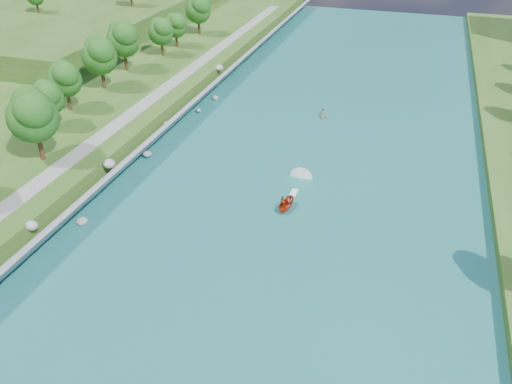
% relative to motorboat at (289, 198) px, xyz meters
% --- Properties ---
extents(ground, '(260.00, 260.00, 0.00)m').
position_rel_motorboat_xyz_m(ground, '(-0.40, -14.72, -0.72)').
color(ground, '#2D5119').
rests_on(ground, ground).
extents(river_water, '(55.00, 240.00, 0.10)m').
position_rel_motorboat_xyz_m(river_water, '(-0.40, 5.28, -0.67)').
color(river_water, '#196062').
rests_on(river_water, ground).
extents(berm_west, '(45.00, 240.00, 3.50)m').
position_rel_motorboat_xyz_m(berm_west, '(-50.40, 5.28, 1.03)').
color(berm_west, '#2D5119').
rests_on(berm_west, ground).
extents(ridge_west, '(60.00, 120.00, 9.00)m').
position_rel_motorboat_xyz_m(ridge_west, '(-82.90, 80.28, 3.78)').
color(ridge_west, '#2D5119').
rests_on(ridge_west, ground).
extents(riprap_bank, '(4.53, 236.00, 4.19)m').
position_rel_motorboat_xyz_m(riprap_bank, '(-26.26, 4.74, 1.09)').
color(riprap_bank, slate).
rests_on(riprap_bank, ground).
extents(riverside_path, '(3.00, 200.00, 0.10)m').
position_rel_motorboat_xyz_m(riverside_path, '(-32.90, 5.28, 2.83)').
color(riverside_path, gray).
rests_on(riverside_path, berm_west).
extents(motorboat, '(3.60, 18.79, 2.22)m').
position_rel_motorboat_xyz_m(motorboat, '(0.00, 0.00, 0.00)').
color(motorboat, '#B82D0E').
rests_on(motorboat, river_water).
extents(raft, '(2.58, 3.12, 1.67)m').
position_rel_motorboat_xyz_m(raft, '(-1.56, 30.88, -0.25)').
color(raft, '#999BA1').
rests_on(raft, river_water).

